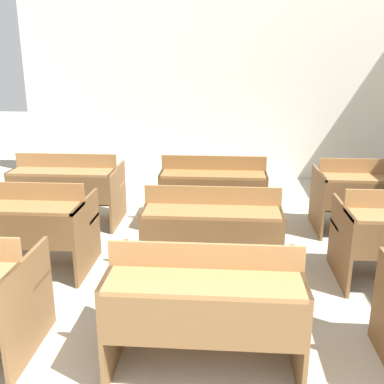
% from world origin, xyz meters
% --- Properties ---
extents(wall_back, '(6.19, 0.06, 2.91)m').
position_xyz_m(wall_back, '(0.00, 6.32, 1.45)').
color(wall_back, white).
rests_on(wall_back, ground_plane).
extents(bench_front_center, '(1.18, 0.75, 0.85)m').
position_xyz_m(bench_front_center, '(0.06, 1.53, 0.46)').
color(bench_front_center, brown).
rests_on(bench_front_center, ground_plane).
extents(bench_second_left, '(1.18, 0.75, 0.85)m').
position_xyz_m(bench_second_left, '(-1.66, 2.76, 0.46)').
color(bench_second_left, brown).
rests_on(bench_second_left, ground_plane).
extents(bench_second_center, '(1.18, 0.75, 0.85)m').
position_xyz_m(bench_second_center, '(0.06, 2.76, 0.46)').
color(bench_second_center, brown).
rests_on(bench_second_center, ground_plane).
extents(bench_third_left, '(1.18, 0.75, 0.85)m').
position_xyz_m(bench_third_left, '(-1.67, 4.00, 0.46)').
color(bench_third_left, brown).
rests_on(bench_third_left, ground_plane).
extents(bench_third_center, '(1.18, 0.75, 0.85)m').
position_xyz_m(bench_third_center, '(0.04, 4.00, 0.46)').
color(bench_third_center, brown).
rests_on(bench_third_center, ground_plane).
extents(bench_third_right, '(1.18, 0.75, 0.85)m').
position_xyz_m(bench_third_right, '(1.80, 3.98, 0.46)').
color(bench_third_right, brown).
rests_on(bench_third_right, ground_plane).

